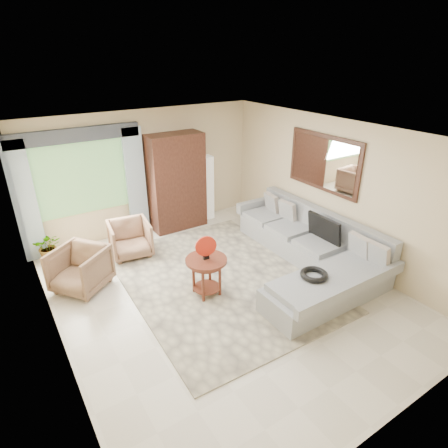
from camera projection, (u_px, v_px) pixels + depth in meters
ground at (223, 292)px, 6.24m from camera, size 6.00×6.00×0.00m
area_rug at (219, 279)px, 6.57m from camera, size 3.12×4.09×0.02m
sectional_sofa at (310, 253)px, 6.86m from camera, size 2.30×3.46×0.90m
tv_screen at (324, 229)px, 6.78m from camera, size 0.14×0.74×0.48m
garden_hose at (314, 275)px, 5.72m from camera, size 0.43×0.43×0.09m
coffee_table at (207, 276)px, 6.04m from camera, size 0.67×0.67×0.67m
red_disc at (206, 246)px, 5.80m from camera, size 0.33×0.12×0.34m
armchair_left at (80, 269)px, 6.19m from camera, size 1.13×1.12×0.74m
armchair_right at (130, 239)px, 7.23m from camera, size 0.84×0.86×0.70m
potted_plant at (48, 246)px, 7.11m from camera, size 0.58×0.53×0.55m
armoire at (176, 182)px, 8.13m from camera, size 1.20×0.55×2.10m
floor_lamp at (207, 188)px, 8.70m from camera, size 0.24×0.24×1.50m
window at (81, 179)px, 7.24m from camera, size 1.80×0.04×1.40m
curtain_left at (25, 203)px, 6.76m from camera, size 0.40×0.08×2.30m
curtain_right at (136, 183)px, 7.79m from camera, size 0.40×0.08×2.30m
valance at (75, 135)px, 6.82m from camera, size 2.40×0.12×0.26m
wall_mirror at (323, 163)px, 6.97m from camera, size 0.05×1.70×1.05m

